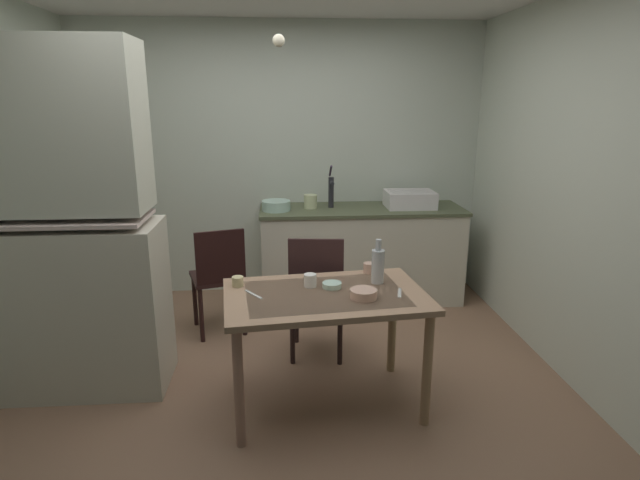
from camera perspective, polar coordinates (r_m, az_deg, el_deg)
ground_plane at (r=3.64m, az=-3.59°, el=-15.44°), size 4.77×4.77×0.00m
wall_back at (r=5.04m, az=-4.17°, el=8.62°), size 3.87×0.10×2.55m
wall_right at (r=3.73m, az=27.35°, el=4.58°), size 0.10×3.75×2.55m
hutch_cabinet at (r=3.58m, az=-25.71°, el=0.37°), size 1.07×0.52×2.20m
counter_cabinet at (r=4.90m, az=4.51°, el=-1.52°), size 1.87×0.64×0.88m
sink_basin at (r=4.87m, az=9.83°, el=4.46°), size 0.44×0.34×0.15m
hand_pump at (r=4.77m, az=1.23°, el=5.58°), size 0.05×0.27×0.39m
mixing_bowl_counter at (r=4.68m, az=-4.84°, el=3.79°), size 0.25×0.25×0.09m
stoneware_crock at (r=4.76m, az=-1.05°, el=4.25°), size 0.12×0.12×0.13m
dining_table at (r=3.13m, az=0.58°, el=-7.49°), size 1.27×0.88×0.74m
chair_far_side at (r=3.75m, az=-0.37°, el=-5.94°), size 0.44×0.44×0.94m
chair_by_counter at (r=4.22m, az=-11.06°, el=-3.94°), size 0.50×0.50×0.89m
serving_bowl_wide at (r=3.18m, az=1.32°, el=-4.97°), size 0.12×0.12×0.03m
soup_bowl_small at (r=3.03m, az=4.81°, el=-5.92°), size 0.16×0.16×0.05m
mug_tall at (r=3.19m, az=-1.09°, el=-4.46°), size 0.08×0.08×0.08m
teacup_cream at (r=3.45m, az=5.40°, el=-3.07°), size 0.08×0.08×0.07m
teacup_mint at (r=3.24m, az=-9.03°, el=-4.51°), size 0.07×0.07×0.06m
glass_bottle at (r=3.25m, az=6.37°, el=-2.78°), size 0.08×0.08×0.28m
table_knife at (r=3.10m, az=-7.32°, el=-5.95°), size 0.11×0.15×0.00m
teaspoon_near_bowl at (r=3.13m, az=8.74°, el=-5.77°), size 0.06×0.15×0.00m
pendant_bulb at (r=3.52m, az=-4.56°, el=21.01°), size 0.08×0.08×0.08m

